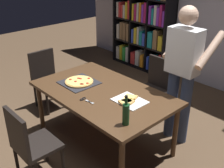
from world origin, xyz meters
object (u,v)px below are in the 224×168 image
Objects in this scene: chair_near_camera at (29,142)px; bookshelf at (143,24)px; wine_bottle at (126,114)px; dining_table at (103,96)px; chair_left_end at (47,76)px; kitchen_scissors at (85,100)px; person_serving_pizza at (183,69)px; chair_far_side at (155,84)px; pepperoni_pizza_on_tray at (79,82)px.

chair_near_camera is 0.46× the size of bookshelf.
bookshelf is 6.17× the size of wine_bottle.
chair_near_camera is (-0.00, -1.01, -0.17)m from dining_table.
bookshelf is at bearing 113.45° from chair_near_camera.
dining_table is 1.92× the size of chair_left_end.
chair_left_end is 4.59× the size of kitchen_scissors.
person_serving_pizza is at bearing 72.39° from chair_near_camera.
chair_far_side is 1.17m from pepperoni_pizza_on_tray.
kitchen_scissors is at bearing -116.42° from person_serving_pizza.
chair_near_camera is 0.76m from kitchen_scissors.
chair_far_side is at bearing 90.00° from chair_near_camera.
person_serving_pizza is (0.57, 1.80, 0.49)m from chair_near_camera.
bookshelf is at bearing 137.15° from chair_far_side.
kitchen_scissors is at bearing -28.47° from pepperoni_pizza_on_tray.
chair_left_end is at bearing -87.21° from bookshelf.
chair_left_end is at bearing 171.68° from wine_bottle.
pepperoni_pizza_on_tray is at bearing 112.23° from chair_near_camera.
wine_bottle is at bearing -23.54° from dining_table.
pepperoni_pizza_on_tray is (1.08, -2.44, -0.16)m from bookshelf.
chair_near_camera is 2.13× the size of pepperoni_pizza_on_tray.
dining_table is 0.31m from kitchen_scissors.
kitchen_scissors reaches higher than dining_table.
chair_far_side is 1.69m from chair_left_end.
chair_near_camera is 1.05m from wine_bottle.
chair_left_end is at bearing -143.21° from chair_far_side.
bookshelf reaches higher than chair_left_end.
chair_near_camera is 2.85× the size of wine_bottle.
bookshelf is 2.67m from pepperoni_pizza_on_tray.
chair_left_end is 0.51× the size of person_serving_pizza.
chair_far_side is at bearing -42.85° from bookshelf.
kitchen_scissors is at bearing 87.40° from chair_near_camera.
chair_left_end is at bearing 167.97° from kitchen_scissors.
chair_near_camera is 1.95m from person_serving_pizza.
bookshelf is 9.94× the size of kitchen_scissors.
wine_bottle reaches higher than dining_table.
bookshelf is at bearing 119.35° from kitchen_scissors.
dining_table is 5.47× the size of wine_bottle.
bookshelf is at bearing 121.74° from dining_table.
chair_far_side is (0.00, 2.02, 0.00)m from chair_near_camera.
wine_bottle is (2.15, -2.67, -0.06)m from bookshelf.
wine_bottle is at bearing -8.32° from chair_left_end.
kitchen_scissors is (0.42, -0.23, -0.01)m from pepperoni_pizza_on_tray.
dining_table is at bearing 96.29° from kitchen_scissors.
chair_left_end is at bearing 143.21° from chair_near_camera.
pepperoni_pizza_on_tray is at bearing -66.09° from bookshelf.
wine_bottle is at bearing -51.15° from bookshelf.
pepperoni_pizza_on_tray is (-0.96, -0.86, -0.23)m from person_serving_pizza.
person_serving_pizza is 1.31m from pepperoni_pizza_on_tray.
dining_table is 1.36m from chair_left_end.
chair_left_end is (-1.35, -1.01, 0.00)m from chair_far_side.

